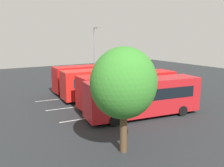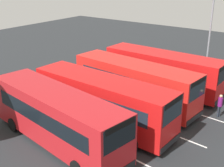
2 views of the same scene
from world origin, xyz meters
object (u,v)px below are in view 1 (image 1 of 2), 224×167
at_px(bus_center_right, 107,82).
at_px(pedestrian, 140,81).
at_px(bus_center_left, 129,88).
at_px(depot_tree, 124,83).
at_px(bus_far_left, 144,96).
at_px(street_lamp, 95,52).
at_px(bus_far_right, 94,77).

bearing_deg(bus_center_right, pedestrian, 21.56).
height_order(bus_center_left, depot_tree, depot_tree).
height_order(bus_far_left, bus_center_left, same).
height_order(street_lamp, depot_tree, street_lamp).
xyz_separation_m(bus_center_left, bus_center_right, (-0.07, 4.08, 0.00)).
relative_size(pedestrian, street_lamp, 0.21).
xyz_separation_m(pedestrian, street_lamp, (-3.47, 6.10, 3.69)).
bearing_deg(bus_center_left, pedestrian, 46.84).
bearing_deg(bus_far_right, street_lamp, 63.07).
bearing_deg(bus_center_left, bus_far_right, 90.07).
distance_m(bus_center_left, pedestrian, 8.39).
bearing_deg(bus_center_right, bus_far_left, -90.50).
height_order(bus_center_right, depot_tree, depot_tree).
relative_size(bus_far_left, pedestrian, 6.15).
xyz_separation_m(bus_center_left, pedestrian, (5.93, 5.88, -0.80)).
relative_size(bus_far_left, bus_center_right, 1.01).
bearing_deg(pedestrian, street_lamp, -35.86).
bearing_deg(street_lamp, bus_center_left, 4.75).
xyz_separation_m(bus_far_right, street_lamp, (2.19, 4.02, 2.89)).
bearing_deg(pedestrian, depot_tree, 73.85).
xyz_separation_m(street_lamp, depot_tree, (-8.48, -20.00, -0.46)).
relative_size(bus_center_right, street_lamp, 1.28).
height_order(pedestrian, street_lamp, street_lamp).
distance_m(pedestrian, street_lamp, 7.92).
height_order(bus_center_left, pedestrian, bus_center_left).
bearing_deg(bus_far_left, bus_far_right, 92.79).
distance_m(bus_center_left, bus_center_right, 4.08).
distance_m(bus_center_right, depot_tree, 13.70).
bearing_deg(pedestrian, bus_center_right, 41.23).
bearing_deg(street_lamp, bus_far_right, -12.12).
bearing_deg(depot_tree, street_lamp, 67.02).
distance_m(bus_far_left, pedestrian, 11.46).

